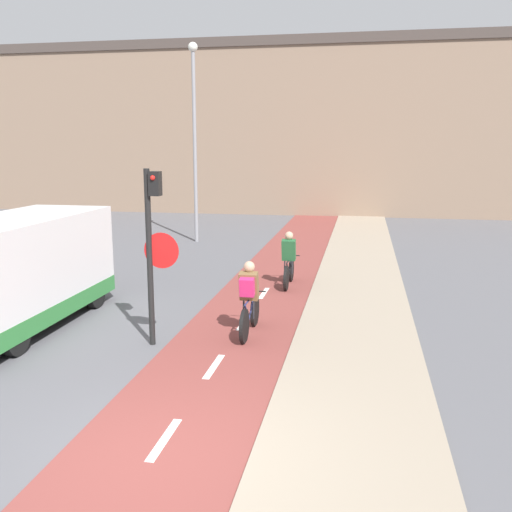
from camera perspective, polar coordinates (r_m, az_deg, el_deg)
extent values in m
plane|color=#5B5B60|center=(7.38, -10.51, -19.56)|extent=(120.00, 120.00, 0.00)
cube|color=brown|center=(7.38, -10.52, -19.50)|extent=(2.33, 60.00, 0.02)
cube|color=white|center=(7.78, -9.14, -17.64)|extent=(0.12, 1.10, 0.00)
cube|color=white|center=(9.94, -4.22, -10.95)|extent=(0.12, 1.10, 0.00)
cube|color=white|center=(12.23, -1.21, -6.66)|extent=(0.12, 1.10, 0.00)
cube|color=white|center=(14.59, 0.80, -3.73)|extent=(0.12, 1.10, 0.00)
cube|color=gray|center=(6.97, 9.34, -21.29)|extent=(2.40, 60.00, 0.05)
cube|color=#89705B|center=(33.13, 6.60, 12.09)|extent=(60.00, 5.00, 8.81)
cube|color=#473D38|center=(33.55, 6.79, 20.07)|extent=(60.00, 5.20, 0.50)
cylinder|color=black|center=(10.75, -10.59, -0.29)|extent=(0.11, 0.11, 3.32)
cube|color=black|center=(10.51, -10.06, 7.14)|extent=(0.20, 0.20, 0.44)
sphere|color=red|center=(10.40, -10.30, 7.70)|extent=(0.09, 0.09, 0.09)
cone|color=red|center=(10.63, -9.45, 0.54)|extent=(0.67, 0.01, 0.67)
cone|color=silver|center=(10.63, -9.44, 0.54)|extent=(0.60, 0.02, 0.60)
cylinder|color=gray|center=(22.33, -6.13, 10.61)|extent=(0.14, 0.14, 7.21)
sphere|color=silver|center=(22.62, -6.33, 20.06)|extent=(0.36, 0.36, 0.36)
cylinder|color=black|center=(10.96, -1.19, -7.05)|extent=(0.07, 0.67, 0.67)
cylinder|color=black|center=(11.98, -0.12, -5.47)|extent=(0.07, 0.67, 0.67)
cylinder|color=navy|center=(11.62, -0.43, -5.10)|extent=(0.04, 0.69, 0.42)
cylinder|color=navy|center=(11.14, -0.93, -5.72)|extent=(0.04, 0.36, 0.44)
cylinder|color=navy|center=(11.40, -0.59, -4.32)|extent=(0.04, 1.01, 0.07)
cylinder|color=navy|center=(11.16, -0.97, -6.77)|extent=(0.04, 0.42, 0.05)
cylinder|color=black|center=(11.87, -0.12, -3.53)|extent=(0.46, 0.03, 0.03)
cube|color=brown|center=(11.21, -0.72, -3.01)|extent=(0.36, 0.31, 0.59)
sphere|color=tan|center=(11.16, -0.68, -1.08)|extent=(0.22, 0.22, 0.22)
cylinder|color=#232328|center=(11.31, -1.25, -5.19)|extent=(0.04, 0.07, 0.42)
cylinder|color=#232328|center=(11.27, -0.25, -5.24)|extent=(0.04, 0.07, 0.42)
cube|color=#DB286B|center=(11.04, -0.90, -3.13)|extent=(0.28, 0.23, 0.39)
cylinder|color=black|center=(14.84, 3.04, -2.27)|extent=(0.07, 0.66, 0.66)
cylinder|color=black|center=(15.87, 3.55, -1.40)|extent=(0.07, 0.66, 0.66)
cylinder|color=black|center=(15.52, 3.41, -1.03)|extent=(0.04, 0.68, 0.41)
cylinder|color=black|center=(15.03, 3.17, -1.36)|extent=(0.04, 0.36, 0.43)
cylinder|color=black|center=(15.31, 3.34, -0.40)|extent=(0.04, 0.99, 0.07)
cylinder|color=black|center=(15.04, 3.14, -2.13)|extent=(0.04, 0.41, 0.05)
cylinder|color=black|center=(15.79, 3.57, 0.07)|extent=(0.46, 0.03, 0.03)
cube|color=#235B33|center=(15.14, 3.29, 0.61)|extent=(0.36, 0.31, 0.59)
sphere|color=tan|center=(15.12, 3.33, 2.05)|extent=(0.22, 0.22, 0.22)
cylinder|color=#232328|center=(15.21, 2.88, -1.02)|extent=(0.04, 0.07, 0.41)
cylinder|color=#232328|center=(15.18, 3.63, -1.05)|extent=(0.04, 0.07, 0.41)
cube|color=white|center=(12.72, -22.68, -1.01)|extent=(1.96, 4.83, 2.05)
cube|color=#33843D|center=(12.91, -22.40, -4.69)|extent=(1.97, 4.84, 0.36)
cube|color=black|center=(14.69, -17.71, 2.25)|extent=(1.76, 0.04, 0.70)
cylinder|color=black|center=(14.67, -21.97, -3.14)|extent=(0.18, 0.70, 0.70)
cylinder|color=black|center=(13.82, -15.78, -3.59)|extent=(0.18, 0.70, 0.70)
cylinder|color=black|center=(11.21, -22.91, -7.45)|extent=(0.18, 0.70, 0.70)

